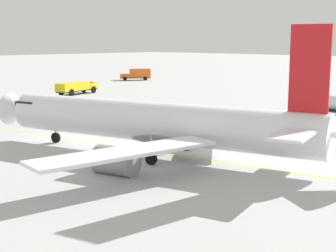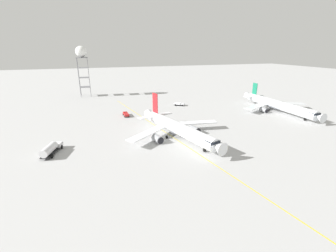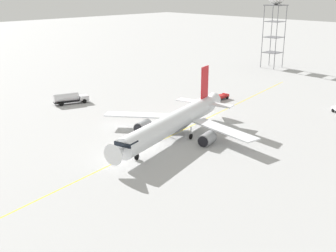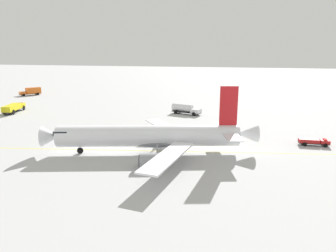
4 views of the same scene
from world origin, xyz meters
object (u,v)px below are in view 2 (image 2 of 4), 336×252
object	(u,v)px
ops_pickup_truck	(126,114)
airliner_secondary	(277,105)
fuel_tanker_truck	(51,149)
pushback_tug_truck	(179,104)
radar_tower	(81,54)
airliner_main	(177,129)

from	to	relation	value
ops_pickup_truck	airliner_secondary	bearing A→B (deg)	-103.55
fuel_tanker_truck	pushback_tug_truck	bearing A→B (deg)	-34.87
pushback_tug_truck	radar_tower	xyz separation A→B (m)	(40.05, 44.23, 23.34)
pushback_tug_truck	ops_pickup_truck	size ratio (longest dim) A/B	1.00
fuel_tanker_truck	ops_pickup_truck	xyz separation A→B (m)	(30.22, -24.80, -0.76)
airliner_main	airliner_secondary	bearing A→B (deg)	91.29
airliner_secondary	ops_pickup_truck	size ratio (longest dim) A/B	7.82
airliner_secondary	radar_tower	world-z (taller)	radar_tower
airliner_main	radar_tower	distance (m)	87.65
airliner_secondary	radar_tower	distance (m)	106.94
pushback_tug_truck	radar_tower	distance (m)	64.08
airliner_main	fuel_tanker_truck	world-z (taller)	airliner_main
airliner_main	radar_tower	world-z (taller)	radar_tower
pushback_tug_truck	ops_pickup_truck	world-z (taller)	ops_pickup_truck
airliner_secondary	radar_tower	xyz separation A→B (m)	(64.51, 82.58, 21.34)
ops_pickup_truck	radar_tower	bearing A→B (deg)	16.06
radar_tower	pushback_tug_truck	bearing A→B (deg)	-132.16
ops_pickup_truck	radar_tower	xyz separation A→B (m)	(50.54, 16.16, 23.34)
fuel_tanker_truck	ops_pickup_truck	distance (m)	39.10
fuel_tanker_truck	ops_pickup_truck	world-z (taller)	fuel_tanker_truck
fuel_tanker_truck	pushback_tug_truck	size ratio (longest dim) A/B	1.61
radar_tower	airliner_main	bearing A→B (deg)	-160.74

